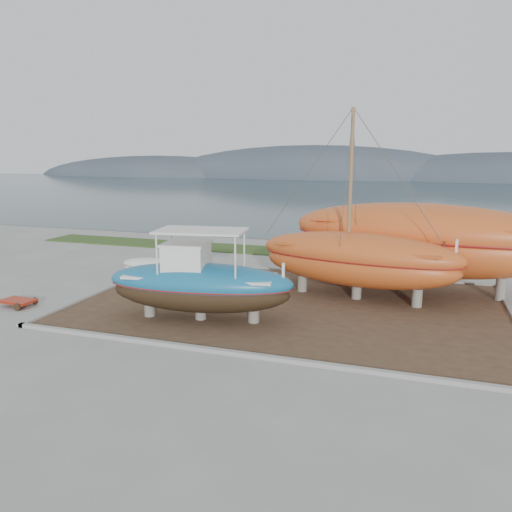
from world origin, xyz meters
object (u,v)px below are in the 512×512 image
(white_dinghy, at_px, (154,269))
(blue_caique, at_px, (200,275))
(orange_bare_hull, at_px, (420,249))
(red_trailer, at_px, (18,303))
(orange_sailboat, at_px, (360,206))

(white_dinghy, bearing_deg, blue_caique, -44.05)
(orange_bare_hull, relative_size, red_trailer, 5.87)
(orange_sailboat, relative_size, red_trailer, 4.35)
(white_dinghy, height_order, orange_sailboat, orange_sailboat)
(blue_caique, relative_size, red_trailer, 3.51)
(red_trailer, bearing_deg, orange_bare_hull, 29.02)
(white_dinghy, xyz_separation_m, orange_sailboat, (10.54, -0.18, 3.68))
(blue_caique, relative_size, orange_bare_hull, 0.60)
(white_dinghy, xyz_separation_m, red_trailer, (-3.39, -5.89, -0.46))
(orange_sailboat, height_order, orange_bare_hull, orange_sailboat)
(blue_caique, height_order, orange_bare_hull, orange_bare_hull)
(white_dinghy, distance_m, orange_bare_hull, 13.43)
(white_dinghy, relative_size, orange_bare_hull, 0.29)
(blue_caique, bearing_deg, white_dinghy, 126.54)
(white_dinghy, xyz_separation_m, orange_bare_hull, (13.17, 2.16, 1.50))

